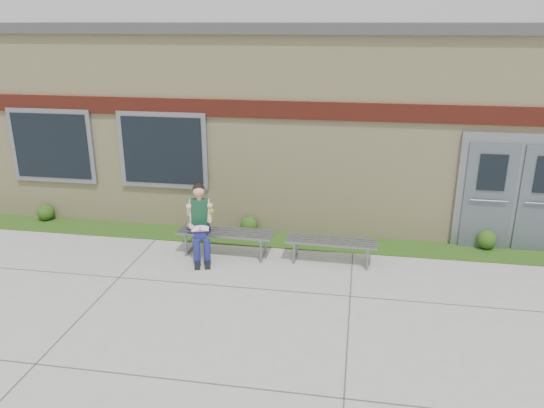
# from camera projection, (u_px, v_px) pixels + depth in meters

# --- Properties ---
(ground) EXTENTS (80.00, 80.00, 0.00)m
(ground) POSITION_uv_depth(u_px,v_px,m) (285.00, 307.00, 8.30)
(ground) COLOR #9E9E99
(ground) RESTS_ON ground
(grass_strip) EXTENTS (16.00, 0.80, 0.02)m
(grass_strip) POSITION_uv_depth(u_px,v_px,m) (303.00, 242.00, 10.72)
(grass_strip) COLOR #234B14
(grass_strip) RESTS_ON ground
(school_building) EXTENTS (16.20, 6.22, 4.20)m
(school_building) POSITION_uv_depth(u_px,v_px,m) (320.00, 111.00, 13.19)
(school_building) COLOR beige
(school_building) RESTS_ON ground
(bench_left) EXTENTS (1.83, 0.56, 0.47)m
(bench_left) POSITION_uv_depth(u_px,v_px,m) (226.00, 237.00, 10.04)
(bench_left) COLOR slate
(bench_left) RESTS_ON ground
(bench_right) EXTENTS (1.68, 0.52, 0.43)m
(bench_right) POSITION_uv_depth(u_px,v_px,m) (331.00, 245.00, 9.74)
(bench_right) COLOR slate
(bench_right) RESTS_ON ground
(girl) EXTENTS (0.60, 0.89, 1.41)m
(girl) POSITION_uv_depth(u_px,v_px,m) (200.00, 221.00, 9.80)
(girl) COLOR navy
(girl) RESTS_ON ground
(shrub_west) EXTENTS (0.37, 0.37, 0.37)m
(shrub_west) POSITION_uv_depth(u_px,v_px,m) (46.00, 212.00, 11.80)
(shrub_west) COLOR #234B14
(shrub_west) RESTS_ON grass_strip
(shrub_mid) EXTENTS (0.37, 0.37, 0.37)m
(shrub_mid) POSITION_uv_depth(u_px,v_px,m) (249.00, 225.00, 11.07)
(shrub_mid) COLOR #234B14
(shrub_mid) RESTS_ON grass_strip
(shrub_east) EXTENTS (0.38, 0.38, 0.38)m
(shrub_east) POSITION_uv_depth(u_px,v_px,m) (487.00, 239.00, 10.32)
(shrub_east) COLOR #234B14
(shrub_east) RESTS_ON grass_strip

